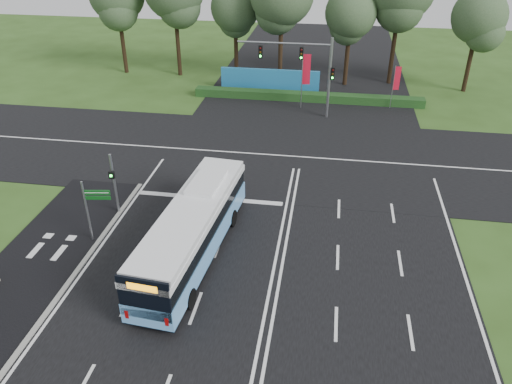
# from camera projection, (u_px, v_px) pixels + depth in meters

# --- Properties ---
(ground) EXTENTS (120.00, 120.00, 0.00)m
(ground) POSITION_uv_depth(u_px,v_px,m) (277.00, 252.00, 27.46)
(ground) COLOR #2D4B19
(ground) RESTS_ON ground
(road_main) EXTENTS (20.00, 120.00, 0.04)m
(road_main) POSITION_uv_depth(u_px,v_px,m) (277.00, 252.00, 27.45)
(road_main) COLOR black
(road_main) RESTS_ON ground
(road_cross) EXTENTS (120.00, 14.00, 0.05)m
(road_cross) POSITION_uv_depth(u_px,v_px,m) (296.00, 157.00, 37.70)
(road_cross) COLOR black
(road_cross) RESTS_ON ground
(bike_path) EXTENTS (5.00, 18.00, 0.06)m
(bike_path) POSITION_uv_depth(u_px,v_px,m) (38.00, 263.00, 26.56)
(bike_path) COLOR black
(bike_path) RESTS_ON ground
(kerb_strip) EXTENTS (0.25, 18.00, 0.12)m
(kerb_strip) POSITION_uv_depth(u_px,v_px,m) (80.00, 267.00, 26.22)
(kerb_strip) COLOR gray
(kerb_strip) RESTS_ON ground
(city_bus) EXTENTS (3.50, 12.05, 3.41)m
(city_bus) POSITION_uv_depth(u_px,v_px,m) (193.00, 230.00, 26.26)
(city_bus) COLOR #67ADF0
(city_bus) RESTS_ON ground
(pedestrian_signal) EXTENTS (0.35, 0.44, 3.99)m
(pedestrian_signal) POSITION_uv_depth(u_px,v_px,m) (114.00, 182.00, 29.84)
(pedestrian_signal) COLOR gray
(pedestrian_signal) RESTS_ON ground
(street_sign) EXTENTS (1.47, 0.30, 3.81)m
(street_sign) POSITION_uv_depth(u_px,v_px,m) (92.00, 204.00, 27.23)
(street_sign) COLOR gray
(street_sign) RESTS_ON ground
(banner_flag_mid) EXTENTS (0.76, 0.16, 5.14)m
(banner_flag_mid) POSITION_uv_depth(u_px,v_px,m) (305.00, 73.00, 45.04)
(banner_flag_mid) COLOR gray
(banner_flag_mid) RESTS_ON ground
(banner_flag_right) EXTENTS (0.59, 0.14, 4.02)m
(banner_flag_right) POSITION_uv_depth(u_px,v_px,m) (396.00, 81.00, 45.33)
(banner_flag_right) COLOR gray
(banner_flag_right) RESTS_ON ground
(traffic_light_gantry) EXTENTS (8.41, 0.28, 7.00)m
(traffic_light_gantry) POSITION_uv_depth(u_px,v_px,m) (309.00, 65.00, 42.60)
(traffic_light_gantry) COLOR gray
(traffic_light_gantry) RESTS_ON ground
(hedge) EXTENTS (22.00, 1.20, 0.80)m
(hedge) POSITION_uv_depth(u_px,v_px,m) (307.00, 97.00, 48.18)
(hedge) COLOR #173C16
(hedge) RESTS_ON ground
(blue_hoarding) EXTENTS (10.00, 0.30, 2.20)m
(blue_hoarding) POSITION_uv_depth(u_px,v_px,m) (270.00, 80.00, 50.50)
(blue_hoarding) COLOR #1F72A9
(blue_hoarding) RESTS_ON ground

